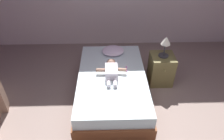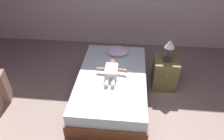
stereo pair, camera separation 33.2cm
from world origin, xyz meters
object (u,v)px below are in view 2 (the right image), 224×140
object	(u,v)px
bed	(112,85)
lamp	(170,47)
toothbrush	(128,69)
nightstand	(164,73)
pillow	(117,51)
baby	(112,70)

from	to	relation	value
bed	lamp	xyz separation A→B (m)	(0.91, 0.35, 0.61)
toothbrush	nightstand	xyz separation A→B (m)	(0.66, 0.18, -0.16)
pillow	toothbrush	distance (m)	0.52
bed	pillow	bearing A→B (deg)	86.74
nightstand	lamp	distance (m)	0.54
bed	lamp	distance (m)	1.15
bed	nightstand	distance (m)	0.97
baby	lamp	world-z (taller)	lamp
pillow	toothbrush	world-z (taller)	pillow
pillow	toothbrush	bearing A→B (deg)	-65.76
baby	nightstand	distance (m)	0.99
nightstand	lamp	size ratio (longest dim) A/B	1.51
baby	nightstand	size ratio (longest dim) A/B	1.09
lamp	toothbrush	bearing A→B (deg)	-164.73
bed	lamp	bearing A→B (deg)	20.92
toothbrush	lamp	distance (m)	0.78
bed	toothbrush	world-z (taller)	toothbrush
pillow	nightstand	bearing A→B (deg)	-18.68
bed	nightstand	bearing A→B (deg)	20.92
toothbrush	nightstand	distance (m)	0.70
toothbrush	baby	bearing A→B (deg)	-153.26
nightstand	pillow	bearing A→B (deg)	161.32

